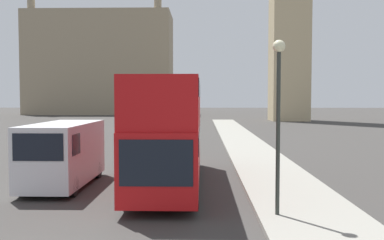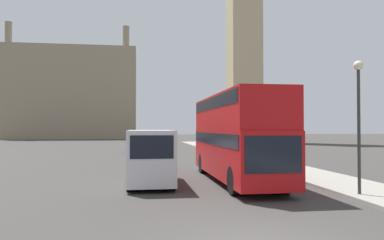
{
  "view_description": "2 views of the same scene",
  "coord_description": "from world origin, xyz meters",
  "px_view_note": "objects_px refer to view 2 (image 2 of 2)",
  "views": [
    {
      "loc": [
        3.37,
        -7.55,
        3.55
      ],
      "look_at": [
        2.97,
        9.49,
        2.67
      ],
      "focal_mm": 40.0,
      "sensor_mm": 36.0,
      "label": 1
    },
    {
      "loc": [
        -2.69,
        -8.31,
        2.65
      ],
      "look_at": [
        1.08,
        18.25,
        3.23
      ],
      "focal_mm": 35.0,
      "sensor_mm": 36.0,
      "label": 2
    }
  ],
  "objects_px": {
    "white_van": "(150,156)",
    "street_lamp": "(359,105)",
    "red_double_decker_bus": "(236,134)",
    "parked_sedan": "(136,146)"
  },
  "relations": [
    {
      "from": "white_van",
      "to": "street_lamp",
      "type": "distance_m",
      "value": 9.2
    },
    {
      "from": "red_double_decker_bus",
      "to": "white_van",
      "type": "xyz_separation_m",
      "value": [
        -4.24,
        -0.45,
        -1.01
      ]
    },
    {
      "from": "red_double_decker_bus",
      "to": "white_van",
      "type": "distance_m",
      "value": 4.38
    },
    {
      "from": "white_van",
      "to": "parked_sedan",
      "type": "bearing_deg",
      "value": 92.05
    },
    {
      "from": "red_double_decker_bus",
      "to": "parked_sedan",
      "type": "xyz_separation_m",
      "value": [
        -5.1,
        23.42,
        -1.69
      ]
    },
    {
      "from": "red_double_decker_bus",
      "to": "white_van",
      "type": "height_order",
      "value": "red_double_decker_bus"
    },
    {
      "from": "white_van",
      "to": "parked_sedan",
      "type": "height_order",
      "value": "white_van"
    },
    {
      "from": "street_lamp",
      "to": "white_van",
      "type": "bearing_deg",
      "value": 150.21
    },
    {
      "from": "parked_sedan",
      "to": "red_double_decker_bus",
      "type": "bearing_deg",
      "value": -77.72
    },
    {
      "from": "white_van",
      "to": "street_lamp",
      "type": "height_order",
      "value": "street_lamp"
    }
  ]
}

